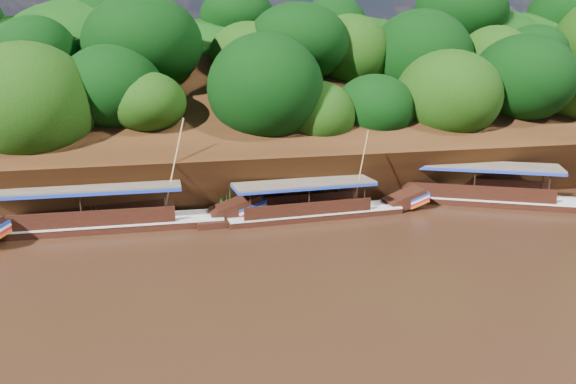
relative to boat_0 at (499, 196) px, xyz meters
name	(u,v)px	position (x,y,z in m)	size (l,w,h in m)	color
ground	(375,258)	(-12.02, -7.40, -0.61)	(160.00, 160.00, 0.00)	black
riverbank	(274,147)	(-12.03, 15.33, 1.28)	(120.00, 30.06, 19.40)	black
boat_0	(499,196)	(0.00, 0.00, 0.00)	(15.63, 9.67, 7.22)	black
boat_1	(325,208)	(-12.19, 0.19, -0.09)	(13.19, 2.74, 5.84)	black
boat_2	(116,218)	(-24.71, 0.84, -0.02)	(16.68, 2.98, 6.80)	black
reeds	(255,199)	(-16.23, 2.07, 0.27)	(49.01, 2.31, 2.05)	#1D6E1B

